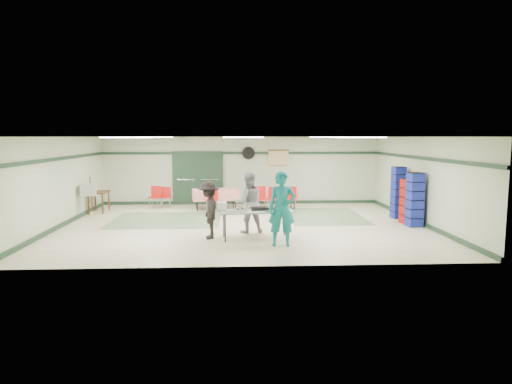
{
  "coord_description": "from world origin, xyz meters",
  "views": [
    {
      "loc": [
        -0.3,
        -13.78,
        2.7
      ],
      "look_at": [
        0.37,
        -0.3,
        1.06
      ],
      "focal_mm": 32.0,
      "sensor_mm": 36.0,
      "label": 1
    }
  ],
  "objects_px": {
    "dining_table_b": "(216,194)",
    "broom": "(91,195)",
    "chair_c": "(291,196)",
    "crate_stack_blue_a": "(398,193)",
    "chair_loose_a": "(166,195)",
    "volunteer_grey": "(248,202)",
    "crate_stack_blue_b": "(415,200)",
    "serving_table": "(256,212)",
    "dining_table_a": "(274,194)",
    "chair_d": "(212,198)",
    "printer_table": "(99,194)",
    "office_printer": "(88,190)",
    "crate_stack_red": "(409,201)",
    "chair_b": "(261,196)",
    "volunteer_dark": "(209,210)",
    "chair_a": "(273,196)",
    "chair_loose_b": "(156,195)",
    "volunteer_teal": "(282,209)"
  },
  "relations": [
    {
      "from": "volunteer_dark",
      "to": "chair_c",
      "type": "distance_m",
      "value": 5.14
    },
    {
      "from": "chair_a",
      "to": "crate_stack_red",
      "type": "height_order",
      "value": "crate_stack_red"
    },
    {
      "from": "dining_table_b",
      "to": "broom",
      "type": "bearing_deg",
      "value": -176.09
    },
    {
      "from": "chair_c",
      "to": "chair_loose_a",
      "type": "xyz_separation_m",
      "value": [
        -4.66,
        1.04,
        -0.07
      ]
    },
    {
      "from": "dining_table_b",
      "to": "chair_a",
      "type": "xyz_separation_m",
      "value": [
        2.11,
        -0.57,
        -0.03
      ]
    },
    {
      "from": "volunteer_teal",
      "to": "chair_a",
      "type": "distance_m",
      "value": 5.27
    },
    {
      "from": "chair_d",
      "to": "crate_stack_blue_a",
      "type": "bearing_deg",
      "value": -5.59
    },
    {
      "from": "chair_d",
      "to": "crate_stack_blue_a",
      "type": "height_order",
      "value": "crate_stack_blue_a"
    },
    {
      "from": "dining_table_a",
      "to": "crate_stack_red",
      "type": "xyz_separation_m",
      "value": [
        3.92,
        -3.12,
        0.13
      ]
    },
    {
      "from": "volunteer_dark",
      "to": "printer_table",
      "type": "relative_size",
      "value": 1.61
    },
    {
      "from": "dining_table_a",
      "to": "chair_d",
      "type": "relative_size",
      "value": 2.09
    },
    {
      "from": "chair_b",
      "to": "crate_stack_blue_b",
      "type": "distance_m",
      "value": 5.39
    },
    {
      "from": "printer_table",
      "to": "office_printer",
      "type": "height_order",
      "value": "office_printer"
    },
    {
      "from": "chair_loose_a",
      "to": "crate_stack_blue_a",
      "type": "distance_m",
      "value": 8.46
    },
    {
      "from": "serving_table",
      "to": "crate_stack_blue_b",
      "type": "distance_m",
      "value": 5.07
    },
    {
      "from": "volunteer_teal",
      "to": "dining_table_a",
      "type": "xyz_separation_m",
      "value": [
        0.34,
        5.82,
        -0.36
      ]
    },
    {
      "from": "broom",
      "to": "chair_loose_a",
      "type": "bearing_deg",
      "value": 43.56
    },
    {
      "from": "volunteer_grey",
      "to": "serving_table",
      "type": "bearing_deg",
      "value": 93.53
    },
    {
      "from": "chair_c",
      "to": "chair_d",
      "type": "height_order",
      "value": "chair_c"
    },
    {
      "from": "dining_table_a",
      "to": "chair_d",
      "type": "height_order",
      "value": "chair_d"
    },
    {
      "from": "chair_loose_b",
      "to": "dining_table_a",
      "type": "bearing_deg",
      "value": 6.34
    },
    {
      "from": "chair_c",
      "to": "crate_stack_blue_a",
      "type": "bearing_deg",
      "value": -16.19
    },
    {
      "from": "volunteer_dark",
      "to": "office_printer",
      "type": "relative_size",
      "value": 3.19
    },
    {
      "from": "chair_b",
      "to": "office_printer",
      "type": "xyz_separation_m",
      "value": [
        -5.84,
        -0.96,
        0.38
      ]
    },
    {
      "from": "chair_loose_a",
      "to": "printer_table",
      "type": "height_order",
      "value": "chair_loose_a"
    },
    {
      "from": "chair_a",
      "to": "chair_b",
      "type": "xyz_separation_m",
      "value": [
        -0.45,
        0.0,
        0.01
      ]
    },
    {
      "from": "crate_stack_blue_b",
      "to": "printer_table",
      "type": "xyz_separation_m",
      "value": [
        -10.3,
        3.15,
        -0.17
      ]
    },
    {
      "from": "dining_table_b",
      "to": "crate_stack_red",
      "type": "xyz_separation_m",
      "value": [
        6.12,
        -3.12,
        0.13
      ]
    },
    {
      "from": "chair_d",
      "to": "broom",
      "type": "relative_size",
      "value": 0.62
    },
    {
      "from": "crate_stack_red",
      "to": "office_printer",
      "type": "xyz_separation_m",
      "value": [
        -10.3,
        1.59,
        0.23
      ]
    },
    {
      "from": "dining_table_b",
      "to": "chair_loose_a",
      "type": "height_order",
      "value": "chair_loose_a"
    },
    {
      "from": "chair_a",
      "to": "chair_c",
      "type": "height_order",
      "value": "chair_c"
    },
    {
      "from": "crate_stack_blue_a",
      "to": "office_printer",
      "type": "relative_size",
      "value": 3.57
    },
    {
      "from": "printer_table",
      "to": "chair_c",
      "type": "bearing_deg",
      "value": -0.34
    },
    {
      "from": "dining_table_a",
      "to": "chair_loose_a",
      "type": "xyz_separation_m",
      "value": [
        -4.11,
        0.48,
        -0.09
      ]
    },
    {
      "from": "chair_c",
      "to": "chair_loose_b",
      "type": "distance_m",
      "value": 5.09
    },
    {
      "from": "volunteer_grey",
      "to": "crate_stack_red",
      "type": "height_order",
      "value": "volunteer_grey"
    },
    {
      "from": "crate_stack_blue_b",
      "to": "chair_loose_a",
      "type": "bearing_deg",
      "value": 153.23
    },
    {
      "from": "volunteer_grey",
      "to": "dining_table_b",
      "type": "bearing_deg",
      "value": -84.05
    },
    {
      "from": "printer_table",
      "to": "chair_a",
      "type": "bearing_deg",
      "value": -0.49
    },
    {
      "from": "dining_table_b",
      "to": "chair_b",
      "type": "height_order",
      "value": "chair_b"
    },
    {
      "from": "chair_loose_b",
      "to": "printer_table",
      "type": "height_order",
      "value": "chair_loose_b"
    },
    {
      "from": "serving_table",
      "to": "dining_table_a",
      "type": "distance_m",
      "value": 5.08
    },
    {
      "from": "serving_table",
      "to": "chair_loose_b",
      "type": "bearing_deg",
      "value": 119.09
    },
    {
      "from": "crate_stack_blue_a",
      "to": "crate_stack_blue_b",
      "type": "relative_size",
      "value": 1.05
    },
    {
      "from": "chair_loose_b",
      "to": "crate_stack_blue_a",
      "type": "relative_size",
      "value": 0.5
    },
    {
      "from": "chair_b",
      "to": "chair_loose_b",
      "type": "distance_m",
      "value": 4.02
    },
    {
      "from": "dining_table_a",
      "to": "printer_table",
      "type": "height_order",
      "value": "dining_table_a"
    },
    {
      "from": "crate_stack_red",
      "to": "chair_d",
      "type": "bearing_deg",
      "value": 157.75
    },
    {
      "from": "serving_table",
      "to": "dining_table_b",
      "type": "distance_m",
      "value": 5.14
    }
  ]
}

